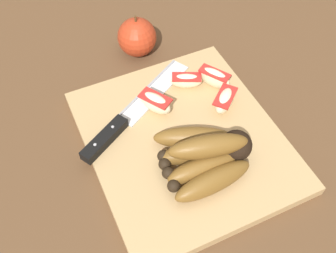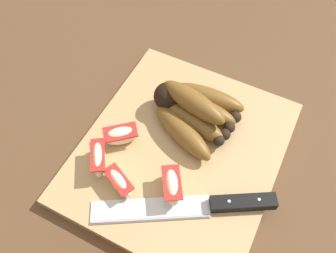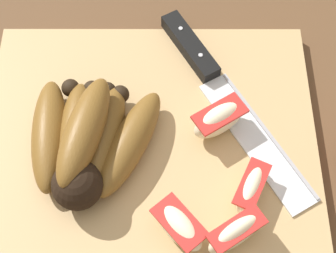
{
  "view_description": "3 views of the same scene",
  "coord_description": "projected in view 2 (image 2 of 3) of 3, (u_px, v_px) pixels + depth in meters",
  "views": [
    {
      "loc": [
        0.36,
        -0.21,
        0.57
      ],
      "look_at": [
        -0.01,
        -0.04,
        0.04
      ],
      "focal_mm": 42.12,
      "sensor_mm": 36.0,
      "label": 1
    },
    {
      "loc": [
        -0.25,
        -0.13,
        0.54
      ],
      "look_at": [
        0.02,
        0.01,
        0.06
      ],
      "focal_mm": 37.66,
      "sensor_mm": 36.0,
      "label": 2
    },
    {
      "loc": [
        -0.01,
        0.24,
        0.53
      ],
      "look_at": [
        -0.01,
        -0.03,
        0.04
      ],
      "focal_mm": 56.3,
      "sensor_mm": 36.0,
      "label": 3
    }
  ],
  "objects": [
    {
      "name": "ground_plane",
      "position": [
        169.0,
        156.0,
        0.61
      ],
      "size": [
        6.0,
        6.0,
        0.0
      ],
      "primitive_type": "plane",
      "color": "brown"
    },
    {
      "name": "apple_wedge_extra",
      "position": [
        99.0,
        158.0,
        0.56
      ],
      "size": [
        0.06,
        0.05,
        0.04
      ],
      "color": "beige",
      "rests_on": "cutting_board"
    },
    {
      "name": "banana_bunch",
      "position": [
        193.0,
        111.0,
        0.6
      ],
      "size": [
        0.15,
        0.16,
        0.07
      ],
      "color": "black",
      "rests_on": "cutting_board"
    },
    {
      "name": "apple_wedge_middle",
      "position": [
        172.0,
        186.0,
        0.53
      ],
      "size": [
        0.07,
        0.06,
        0.04
      ],
      "color": "beige",
      "rests_on": "cutting_board"
    },
    {
      "name": "apple_wedge_far",
      "position": [
        119.0,
        182.0,
        0.54
      ],
      "size": [
        0.04,
        0.06,
        0.03
      ],
      "color": "beige",
      "rests_on": "cutting_board"
    },
    {
      "name": "cutting_board",
      "position": [
        181.0,
        152.0,
        0.6
      ],
      "size": [
        0.36,
        0.32,
        0.02
      ],
      "primitive_type": "cube",
      "color": "tan",
      "rests_on": "ground_plane"
    },
    {
      "name": "chefs_knife",
      "position": [
        211.0,
        205.0,
        0.53
      ],
      "size": [
        0.17,
        0.26,
        0.02
      ],
      "color": "silver",
      "rests_on": "cutting_board"
    },
    {
      "name": "apple_wedge_near",
      "position": [
        121.0,
        135.0,
        0.58
      ],
      "size": [
        0.06,
        0.06,
        0.03
      ],
      "color": "beige",
      "rests_on": "cutting_board"
    }
  ]
}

